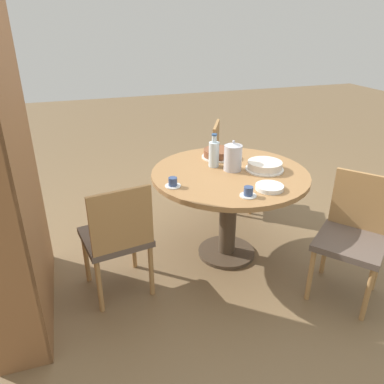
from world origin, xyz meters
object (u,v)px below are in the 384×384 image
chair_a (117,236)px  cake_main (265,166)px  chair_c (229,163)px  cup_a (248,192)px  coffee_pot (233,157)px  cake_second (218,154)px  chair_b (353,234)px  water_bottle (214,153)px  cup_b (173,183)px  bookshelf (6,176)px

chair_a → cake_main: chair_a is taller
chair_c → cup_a: size_ratio=7.73×
cake_main → coffee_pot: bearing=71.4°
cake_main → cake_second: size_ratio=1.06×
chair_b → chair_c: same height
chair_a → water_bottle: 0.97m
chair_c → chair_a: bearing=157.2°
water_bottle → cup_a: 0.58m
coffee_pot → cup_a: (-0.45, 0.09, -0.08)m
chair_a → coffee_pot: coffee_pot is taller
chair_c → cake_main: size_ratio=2.95×
coffee_pot → cake_main: size_ratio=0.81×
chair_c → cake_main: chair_c is taller
cake_second → cake_main: bearing=-148.6°
coffee_pot → cup_b: 0.54m
chair_c → bookshelf: bookshelf is taller
coffee_pot → cup_a: bearing=168.7°
bookshelf → cake_second: size_ratio=7.20×
chair_b → cup_b: chair_b is taller
chair_c → bookshelf: 2.15m
cake_main → cake_second: 0.44m
cake_main → chair_a: bearing=97.8°
cake_second → water_bottle: bearing=148.0°
chair_b → chair_c: size_ratio=1.00×
cake_main → cup_a: size_ratio=2.62×
cake_main → cup_b: cake_main is taller
chair_b → cup_a: bearing=-149.1°
bookshelf → cake_main: (0.10, -1.74, -0.19)m
bookshelf → cup_b: size_ratio=17.74×
coffee_pot → cake_main: coffee_pot is taller
chair_b → cake_second: size_ratio=3.14×
cake_main → water_bottle: bearing=59.8°
bookshelf → cup_a: bearing=79.1°
chair_b → coffee_pot: 0.99m
coffee_pot → cake_second: (0.29, -0.00, -0.07)m
cake_main → cup_a: cake_main is taller
chair_b → cake_second: (1.00, 0.58, 0.30)m
chair_b → cup_b: 1.26m
chair_a → cup_a: chair_a is taller
bookshelf → cup_b: (0.03, -1.00, -0.19)m
cup_b → chair_a: bearing=101.5°
chair_b → water_bottle: size_ratio=3.29×
cup_b → coffee_pot: bearing=-73.4°
chair_c → cake_main: 0.94m
chair_c → cup_b: (-0.96, 0.85, 0.29)m
bookshelf → cake_main: 1.75m
cup_b → chair_c: bearing=-41.5°
chair_b → cup_b: bearing=-155.3°
water_bottle → cake_main: 0.40m
bookshelf → water_bottle: bookshelf is taller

